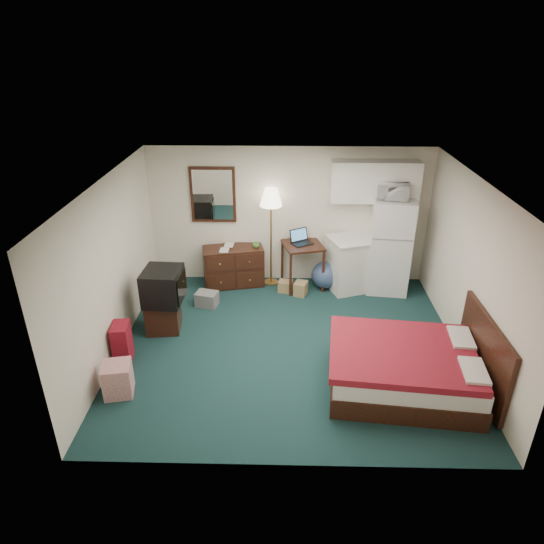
{
  "coord_description": "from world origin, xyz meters",
  "views": [
    {
      "loc": [
        -0.1,
        -6.04,
        4.19
      ],
      "look_at": [
        -0.26,
        0.38,
        1.04
      ],
      "focal_mm": 32.0,
      "sensor_mm": 36.0,
      "label": 1
    }
  ],
  "objects_px": {
    "floor_lamp": "(271,238)",
    "fridge": "(390,245)",
    "bed": "(404,369)",
    "tv_stand": "(163,314)",
    "kitchen_counter": "(353,264)",
    "suitcase": "(122,343)",
    "dresser": "(234,266)",
    "desk": "(302,265)"
  },
  "relations": [
    {
      "from": "floor_lamp",
      "to": "bed",
      "type": "xyz_separation_m",
      "value": [
        1.8,
        -2.97,
        -0.61
      ]
    },
    {
      "from": "dresser",
      "to": "floor_lamp",
      "type": "height_order",
      "value": "floor_lamp"
    },
    {
      "from": "desk",
      "to": "bed",
      "type": "xyz_separation_m",
      "value": [
        1.23,
        -2.85,
        -0.12
      ]
    },
    {
      "from": "floor_lamp",
      "to": "desk",
      "type": "height_order",
      "value": "floor_lamp"
    },
    {
      "from": "bed",
      "to": "tv_stand",
      "type": "bearing_deg",
      "value": 164.51
    },
    {
      "from": "dresser",
      "to": "bed",
      "type": "bearing_deg",
      "value": -61.55
    },
    {
      "from": "floor_lamp",
      "to": "kitchen_counter",
      "type": "relative_size",
      "value": 1.92
    },
    {
      "from": "desk",
      "to": "kitchen_counter",
      "type": "bearing_deg",
      "value": -15.7
    },
    {
      "from": "desk",
      "to": "tv_stand",
      "type": "height_order",
      "value": "desk"
    },
    {
      "from": "dresser",
      "to": "fridge",
      "type": "xyz_separation_m",
      "value": [
        2.79,
        -0.1,
        0.49
      ]
    },
    {
      "from": "desk",
      "to": "dresser",
      "type": "bearing_deg",
      "value": 163.27
    },
    {
      "from": "floor_lamp",
      "to": "fridge",
      "type": "xyz_separation_m",
      "value": [
        2.1,
        -0.17,
        -0.06
      ]
    },
    {
      "from": "kitchen_counter",
      "to": "floor_lamp",
      "type": "bearing_deg",
      "value": 155.38
    },
    {
      "from": "desk",
      "to": "floor_lamp",
      "type": "bearing_deg",
      "value": 153.69
    },
    {
      "from": "bed",
      "to": "tv_stand",
      "type": "height_order",
      "value": "bed"
    },
    {
      "from": "floor_lamp",
      "to": "kitchen_counter",
      "type": "height_order",
      "value": "floor_lamp"
    },
    {
      "from": "tv_stand",
      "to": "suitcase",
      "type": "height_order",
      "value": "suitcase"
    },
    {
      "from": "dresser",
      "to": "fridge",
      "type": "relative_size",
      "value": 0.63
    },
    {
      "from": "floor_lamp",
      "to": "tv_stand",
      "type": "bearing_deg",
      "value": -135.87
    },
    {
      "from": "fridge",
      "to": "tv_stand",
      "type": "distance_m",
      "value": 4.06
    },
    {
      "from": "kitchen_counter",
      "to": "suitcase",
      "type": "xyz_separation_m",
      "value": [
        -3.53,
        -2.32,
        -0.18
      ]
    },
    {
      "from": "dresser",
      "to": "kitchen_counter",
      "type": "height_order",
      "value": "kitchen_counter"
    },
    {
      "from": "bed",
      "to": "suitcase",
      "type": "xyz_separation_m",
      "value": [
        -3.83,
        0.51,
        -0.0
      ]
    },
    {
      "from": "kitchen_counter",
      "to": "desk",
      "type": "bearing_deg",
      "value": 159.49
    },
    {
      "from": "dresser",
      "to": "kitchen_counter",
      "type": "xyz_separation_m",
      "value": [
        2.18,
        -0.07,
        0.11
      ]
    },
    {
      "from": "dresser",
      "to": "desk",
      "type": "height_order",
      "value": "desk"
    },
    {
      "from": "dresser",
      "to": "fridge",
      "type": "bearing_deg",
      "value": -14.2
    },
    {
      "from": "bed",
      "to": "fridge",
      "type": "bearing_deg",
      "value": 90.04
    },
    {
      "from": "floor_lamp",
      "to": "kitchen_counter",
      "type": "bearing_deg",
      "value": -5.35
    },
    {
      "from": "tv_stand",
      "to": "suitcase",
      "type": "relative_size",
      "value": 0.93
    },
    {
      "from": "desk",
      "to": "kitchen_counter",
      "type": "xyz_separation_m",
      "value": [
        0.92,
        -0.02,
        0.06
      ]
    },
    {
      "from": "desk",
      "to": "suitcase",
      "type": "relative_size",
      "value": 1.43
    },
    {
      "from": "dresser",
      "to": "bed",
      "type": "xyz_separation_m",
      "value": [
        2.49,
        -2.9,
        -0.07
      ]
    },
    {
      "from": "tv_stand",
      "to": "floor_lamp",
      "type": "bearing_deg",
      "value": 38.11
    },
    {
      "from": "dresser",
      "to": "desk",
      "type": "relative_size",
      "value": 1.29
    },
    {
      "from": "dresser",
      "to": "kitchen_counter",
      "type": "bearing_deg",
      "value": -13.98
    },
    {
      "from": "fridge",
      "to": "suitcase",
      "type": "height_order",
      "value": "fridge"
    },
    {
      "from": "floor_lamp",
      "to": "desk",
      "type": "bearing_deg",
      "value": -11.84
    },
    {
      "from": "dresser",
      "to": "suitcase",
      "type": "relative_size",
      "value": 1.84
    },
    {
      "from": "kitchen_counter",
      "to": "bed",
      "type": "relative_size",
      "value": 0.51
    },
    {
      "from": "desk",
      "to": "bed",
      "type": "bearing_deg",
      "value": -81.2
    },
    {
      "from": "floor_lamp",
      "to": "tv_stand",
      "type": "relative_size",
      "value": 3.33
    }
  ]
}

